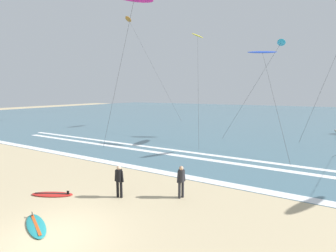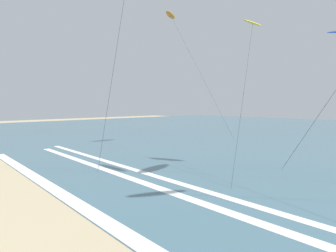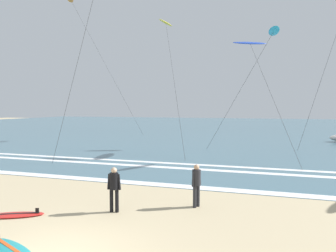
% 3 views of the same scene
% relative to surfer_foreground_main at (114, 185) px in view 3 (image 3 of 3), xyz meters
% --- Properties ---
extents(ocean_surface, '(140.00, 90.00, 0.01)m').
position_rel_surfer_foreground_main_xyz_m(ocean_surface, '(0.15, 48.75, -0.95)').
color(ocean_surface, '#476B7A').
rests_on(ocean_surface, ground).
extents(wave_foam_shoreline, '(40.33, 0.71, 0.01)m').
position_rel_surfer_foreground_main_xyz_m(wave_foam_shoreline, '(-0.33, 4.15, -0.94)').
color(wave_foam_shoreline, white).
rests_on(wave_foam_shoreline, ocean_surface).
extents(wave_foam_mid_break, '(39.94, 0.60, 0.01)m').
position_rel_surfer_foreground_main_xyz_m(wave_foam_mid_break, '(-0.57, 8.30, -0.94)').
color(wave_foam_mid_break, white).
rests_on(wave_foam_mid_break, ocean_surface).
extents(wave_foam_outer_break, '(41.39, 0.53, 0.01)m').
position_rel_surfer_foreground_main_xyz_m(wave_foam_outer_break, '(-0.98, 9.73, -0.94)').
color(wave_foam_outer_break, white).
rests_on(wave_foam_outer_break, ocean_surface).
extents(surfer_foreground_main, '(0.52, 0.32, 1.60)m').
position_rel_surfer_foreground_main_xyz_m(surfer_foreground_main, '(0.00, 0.00, 0.00)').
color(surfer_foreground_main, black).
rests_on(surfer_foreground_main, ground).
extents(surfer_left_far, '(0.32, 0.49, 1.60)m').
position_rel_surfer_foreground_main_xyz_m(surfer_left_far, '(2.66, 1.42, 0.00)').
color(surfer_left_far, '#232328').
rests_on(surfer_left_far, ground).
extents(surfboard_foreground_flat, '(2.15, 1.45, 0.25)m').
position_rel_surfer_foreground_main_xyz_m(surfboard_foreground_flat, '(-3.12, -1.45, -0.91)').
color(surfboard_foreground_flat, red).
rests_on(surfboard_foreground_flat, ground).
extents(surfboard_left_pile, '(2.17, 1.37, 0.25)m').
position_rel_surfer_foreground_main_xyz_m(surfboard_left_pile, '(-1.11, -3.55, -0.91)').
color(surfboard_left_pile, teal).
rests_on(surfboard_left_pile, ground).
extents(kite_yellow_low_near, '(6.22, 14.83, 13.35)m').
position_rel_surfer_foreground_main_xyz_m(kite_yellow_low_near, '(-5.83, 24.16, 12.06)').
color(kite_yellow_low_near, yellow).
rests_on(kite_yellow_low_near, ground).
extents(kite_blue_far_left, '(5.26, 10.90, 9.69)m').
position_rel_surfer_foreground_main_xyz_m(kite_blue_far_left, '(3.56, 19.70, 8.45)').
color(kite_blue_far_left, blue).
rests_on(kite_blue_far_left, ground).
extents(kite_orange_distant_high, '(9.40, 5.53, 17.77)m').
position_rel_surfer_foreground_main_xyz_m(kite_orange_distant_high, '(-19.05, 25.50, 16.44)').
color(kite_orange_distant_high, orange).
rests_on(kite_orange_distant_high, ground).
extents(kite_cyan_distant_low, '(6.06, 3.27, 10.05)m').
position_rel_surfer_foreground_main_xyz_m(kite_cyan_distant_low, '(5.51, 17.27, 8.82)').
color(kite_cyan_distant_low, '#23A8C6').
rests_on(kite_cyan_distant_low, ground).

